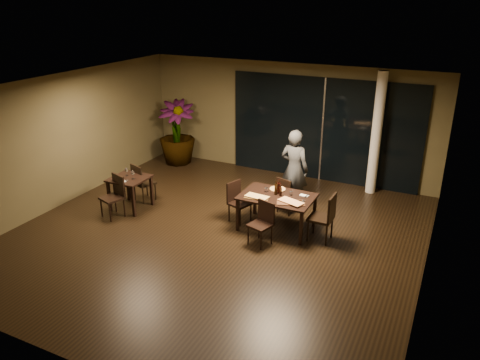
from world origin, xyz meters
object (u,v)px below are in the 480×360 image
chair_main_right (325,215)px  bottle_b (281,190)px  side_table (130,183)px  chair_main_near (263,221)px  chair_main_left (237,199)px  chair_side_near (115,194)px  potted_plant (177,133)px  chair_side_far (141,181)px  main_table (277,199)px  bottle_c (279,187)px  diner (294,169)px  bottle_a (276,188)px  chair_main_far (286,194)px

chair_main_right → bottle_b: bearing=-95.0°
side_table → chair_main_near: chair_main_near is taller
chair_main_left → chair_side_near: bearing=129.3°
chair_main_near → potted_plant: 5.27m
side_table → chair_side_far: bearing=91.0°
main_table → chair_main_left: 0.93m
potted_plant → bottle_c: bearing=-31.0°
main_table → diner: 1.23m
chair_main_left → diner: bearing=-17.0°
chair_side_far → chair_main_near: bearing=-171.3°
chair_main_left → bottle_a: bearing=-68.3°
chair_main_left → diner: (0.85, 1.20, 0.43)m
diner → bottle_c: 1.07m
main_table → chair_main_near: 0.71m
diner → bottle_b: (0.12, -1.17, -0.05)m
chair_main_far → chair_side_near: bearing=45.0°
chair_main_near → bottle_b: bottle_b is taller
chair_main_left → chair_side_far: bearing=109.9°
main_table → potted_plant: (-4.12, 2.60, 0.24)m
chair_main_far → diner: (0.02, 0.42, 0.45)m
chair_main_right → bottle_c: (-1.07, 0.20, 0.35)m
chair_main_left → chair_main_near: bearing=-109.3°
side_table → chair_side_near: (-0.04, -0.47, -0.10)m
chair_side_far → diner: (3.35, 1.28, 0.41)m
main_table → chair_side_near: size_ratio=1.59×
side_table → chair_main_right: size_ratio=0.80×
diner → bottle_a: size_ratio=6.21×
potted_plant → main_table: bearing=-32.3°
side_table → potted_plant: potted_plant is taller
chair_main_right → bottle_b: chair_main_right is taller
diner → chair_main_far: bearing=93.3°
chair_main_near → bottle_c: size_ratio=2.78×
chair_main_near → bottle_b: bearing=100.2°
chair_main_near → bottle_c: (0.01, 0.82, 0.42)m
diner → bottle_c: diner is taller
side_table → diner: 3.76m
chair_side_far → bottle_c: bottle_c is taller
chair_main_near → potted_plant: (-4.10, 3.29, 0.43)m
chair_side_near → bottle_a: bearing=35.3°
chair_main_right → chair_side_far: bearing=-89.0°
chair_side_far → chair_side_near: bearing=106.7°
chair_main_right → chair_side_far: (-4.46, -0.00, -0.05)m
chair_side_far → potted_plant: 2.79m
diner → potted_plant: size_ratio=1.01×
chair_main_left → diner: size_ratio=0.48×
main_table → bottle_a: 0.23m
chair_main_left → chair_main_right: 1.97m
potted_plant → bottle_c: (4.11, -2.47, -0.01)m
chair_main_far → main_table: bearing=113.5°
chair_main_right → bottle_b: 1.05m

